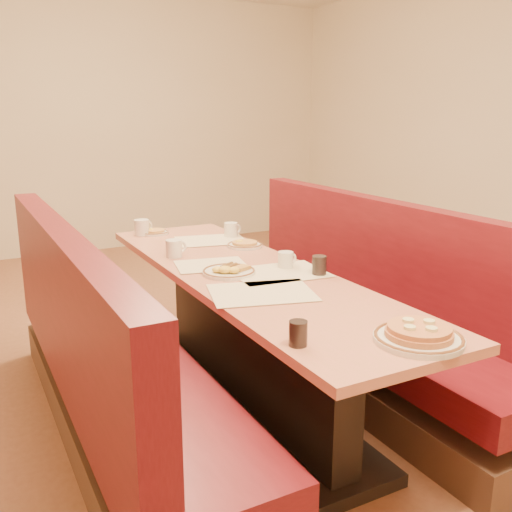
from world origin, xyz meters
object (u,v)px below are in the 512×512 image
pancake_plate (419,335)px  coffee_mug_a (286,260)px  coffee_mug_b (174,248)px  soda_tumbler_near (298,333)px  eggs_plate (229,271)px  soda_tumbler_mid (319,266)px  booth_right (359,319)px  diner_table (248,340)px  coffee_mug_d (142,227)px  booth_left (108,371)px  coffee_mug_c (231,230)px

pancake_plate → coffee_mug_a: coffee_mug_a is taller
coffee_mug_b → soda_tumbler_near: 1.38m
eggs_plate → soda_tumbler_mid: 0.45m
booth_right → eggs_plate: bearing=-179.7°
coffee_mug_b → soda_tumbler_mid: size_ratio=1.30×
diner_table → coffee_mug_a: bearing=-10.6°
eggs_plate → coffee_mug_b: bearing=104.3°
coffee_mug_a → coffee_mug_d: (-0.41, 1.14, 0.01)m
booth_left → soda_tumbler_near: (0.45, -0.93, 0.43)m
diner_table → soda_tumbler_mid: (0.28, -0.23, 0.42)m
soda_tumbler_mid → coffee_mug_b: bearing=126.2°
booth_left → coffee_mug_b: size_ratio=19.52×
diner_table → coffee_mug_b: (-0.22, 0.45, 0.43)m
coffee_mug_c → eggs_plate: bearing=-125.5°
booth_right → soda_tumbler_near: size_ratio=27.90×
pancake_plate → coffee_mug_d: coffee_mug_d is taller
soda_tumbler_near → soda_tumbler_mid: size_ratio=0.91×
booth_left → booth_right: same height
soda_tumbler_mid → coffee_mug_d: bearing=110.1°
coffee_mug_b → diner_table: bearing=-77.1°
pancake_plate → booth_right: bearing=60.5°
pancake_plate → diner_table: bearing=95.7°
booth_left → coffee_mug_d: 1.30m
coffee_mug_c → diner_table: bearing=-119.0°
diner_table → eggs_plate: eggs_plate is taller
coffee_mug_a → soda_tumbler_mid: 0.21m
diner_table → soda_tumbler_mid: 0.56m
booth_left → coffee_mug_c: 1.35m
coffee_mug_c → soda_tumbler_mid: 1.01m
diner_table → pancake_plate: size_ratio=7.90×
coffee_mug_a → coffee_mug_c: size_ratio=0.92×
coffee_mug_c → soda_tumbler_mid: (-0.00, -1.01, 0.00)m
coffee_mug_b → coffee_mug_c: coffee_mug_b is taller
coffee_mug_c → coffee_mug_d: (-0.49, 0.32, 0.01)m
coffee_mug_a → soda_tumbler_near: 1.01m
booth_right → coffee_mug_a: booth_right is taller
coffee_mug_b → coffee_mug_d: 0.65m
coffee_mug_d → soda_tumbler_near: bearing=-114.8°
booth_left → soda_tumbler_mid: booth_left is taller
eggs_plate → coffee_mug_b: 0.47m
pancake_plate → coffee_mug_b: (-0.33, 1.55, 0.03)m
soda_tumbler_near → soda_tumbler_mid: soda_tumbler_mid is taller
coffee_mug_c → soda_tumbler_near: size_ratio=1.37×
booth_right → coffee_mug_d: (-0.94, 1.10, 0.44)m
coffee_mug_b → coffee_mug_c: size_ratio=1.05×
coffee_mug_d → soda_tumbler_mid: (0.49, -1.33, -0.00)m
booth_left → soda_tumbler_mid: size_ratio=25.37×
coffee_mug_b → soda_tumbler_mid: bearing=-67.0°
pancake_plate → eggs_plate: size_ratio=1.19×
booth_right → coffee_mug_a: size_ratio=22.10×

